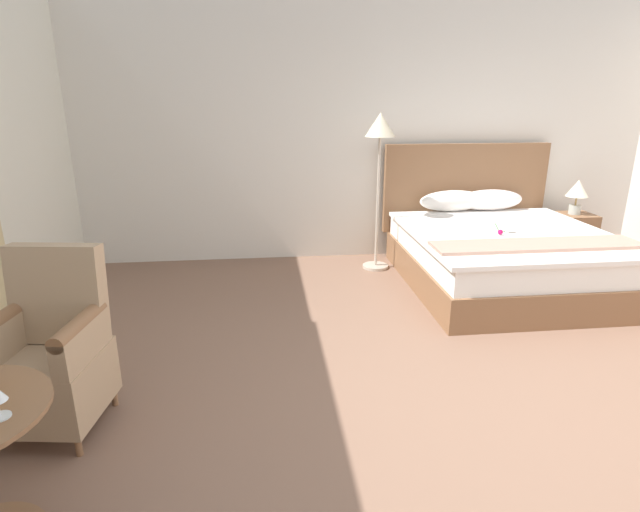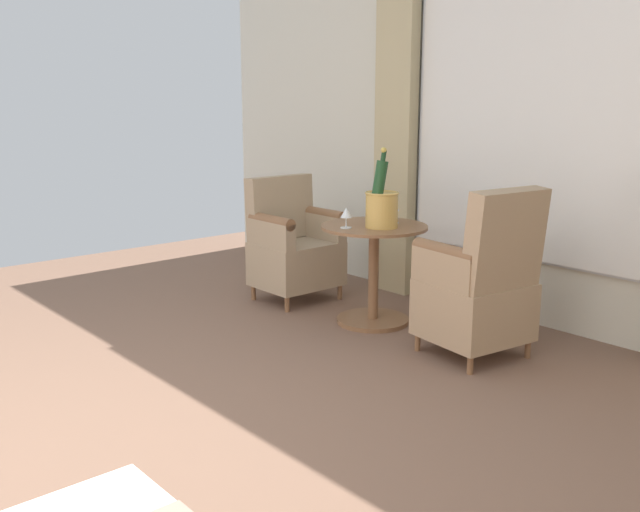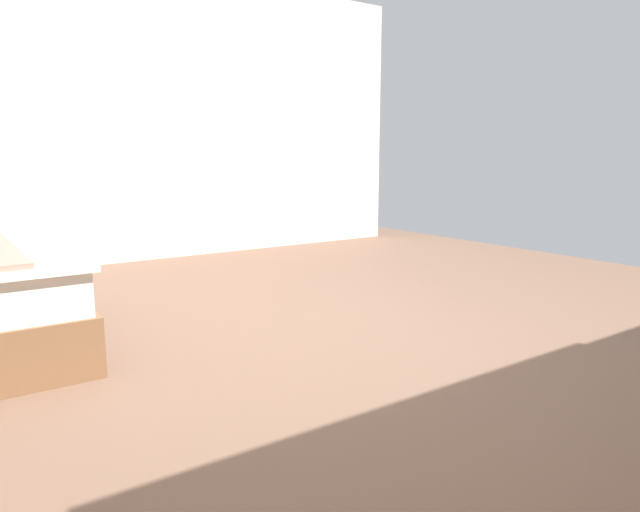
% 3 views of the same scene
% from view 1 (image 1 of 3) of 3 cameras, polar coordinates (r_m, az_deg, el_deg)
% --- Properties ---
extents(ground_plane, '(8.01, 8.01, 0.00)m').
position_cam_1_polar(ground_plane, '(3.24, 18.01, -17.24)').
color(ground_plane, brown).
extents(wall_headboard_side, '(6.63, 0.12, 2.94)m').
position_cam_1_polar(wall_headboard_side, '(5.84, 5.88, 14.31)').
color(wall_headboard_side, silver).
rests_on(wall_headboard_side, ground).
extents(bed, '(1.93, 2.14, 1.31)m').
position_cam_1_polar(bed, '(5.33, 19.80, 0.57)').
color(bed, brown).
rests_on(bed, ground).
extents(nightstand, '(0.48, 0.37, 0.53)m').
position_cam_1_polar(nightstand, '(6.50, 26.70, 2.05)').
color(nightstand, brown).
rests_on(nightstand, ground).
extents(bedside_lamp, '(0.24, 0.24, 0.39)m').
position_cam_1_polar(bedside_lamp, '(6.40, 27.35, 6.58)').
color(bedside_lamp, '#B3BBB1').
rests_on(bedside_lamp, nightstand).
extents(floor_lamp_brass, '(0.31, 0.31, 1.66)m').
position_cam_1_polar(floor_lamp_brass, '(5.29, 6.85, 12.89)').
color(floor_lamp_brass, '#BEB19F').
rests_on(floor_lamp_brass, ground).
extents(armchair_by_window, '(0.62, 0.63, 1.03)m').
position_cam_1_polar(armchair_by_window, '(3.20, -28.42, -10.10)').
color(armchair_by_window, brown).
rests_on(armchair_by_window, ground).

